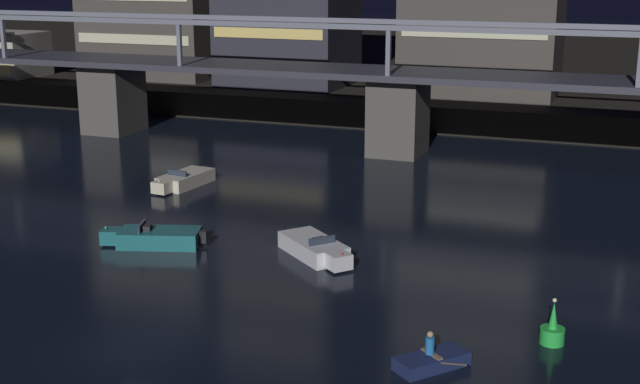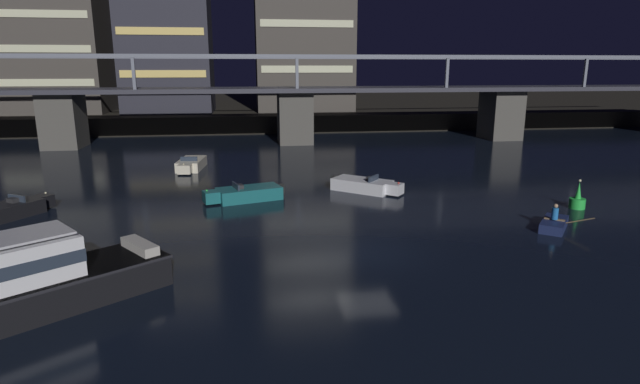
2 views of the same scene
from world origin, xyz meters
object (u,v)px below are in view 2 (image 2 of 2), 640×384
object	(u,v)px
tower_west_low	(52,33)
river_bridge	(295,105)
speedboat_far_left	(246,194)
speedboat_mid_right	(191,164)
tower_central	(303,3)
dinghy_with_paddler	(554,224)
speedboat_near_center	(365,185)
speedboat_mid_left	(7,211)
cabin_cruiser_near_left	(37,281)
tower_west_tall	(165,12)
channel_buoy	(577,201)

from	to	relation	value
tower_west_low	river_bridge	bearing A→B (deg)	-31.00
tower_west_low	speedboat_far_left	size ratio (longest dim) A/B	4.05
river_bridge	speedboat_mid_right	bearing A→B (deg)	-125.65
tower_central	dinghy_with_paddler	distance (m)	52.11
speedboat_near_center	speedboat_mid_left	xyz separation A→B (m)	(-21.02, -3.26, 0.00)
tower_central	speedboat_mid_left	world-z (taller)	tower_central
cabin_cruiser_near_left	dinghy_with_paddler	distance (m)	23.58
river_bridge	tower_west_low	world-z (taller)	tower_west_low
river_bridge	dinghy_with_paddler	bearing A→B (deg)	-72.39
tower_west_tall	tower_central	bearing A→B (deg)	-0.43
speedboat_near_center	speedboat_far_left	size ratio (longest dim) A/B	0.89
dinghy_with_paddler	speedboat_mid_left	bearing A→B (deg)	168.02
river_bridge	dinghy_with_paddler	distance (m)	34.41
tower_west_tall	speedboat_mid_left	size ratio (longest dim) A/B	5.47
speedboat_mid_left	speedboat_mid_right	bearing A→B (deg)	55.76
tower_central	cabin_cruiser_near_left	size ratio (longest dim) A/B	3.39
speedboat_mid_left	dinghy_with_paddler	size ratio (longest dim) A/B	1.77
speedboat_mid_right	dinghy_with_paddler	bearing A→B (deg)	-43.03
river_bridge	channel_buoy	xyz separation A→B (m)	(14.00, -29.13, -3.69)
tower_west_tall	speedboat_mid_right	distance (m)	34.06
speedboat_near_center	dinghy_with_paddler	bearing A→B (deg)	-50.12
cabin_cruiser_near_left	speedboat_near_center	size ratio (longest dim) A/B	1.87
speedboat_near_center	dinghy_with_paddler	xyz separation A→B (m)	(7.84, -9.38, -0.14)
cabin_cruiser_near_left	dinghy_with_paddler	world-z (taller)	cabin_cruiser_near_left
river_bridge	speedboat_mid_right	xyz separation A→B (m)	(-9.85, -13.74, -3.75)
tower_central	dinghy_with_paddler	size ratio (longest dim) A/B	10.70
speedboat_near_center	speedboat_mid_right	size ratio (longest dim) A/B	0.87
channel_buoy	speedboat_far_left	bearing A→B (deg)	166.41
tower_west_tall	dinghy_with_paddler	xyz separation A→B (m)	(25.70, -49.07, -14.87)
tower_west_tall	channel_buoy	xyz separation A→B (m)	(29.35, -45.62, -14.67)
river_bridge	speedboat_near_center	distance (m)	23.64
speedboat_far_left	dinghy_with_paddler	distance (m)	17.75
tower_central	channel_buoy	distance (m)	49.50
tower_west_tall	cabin_cruiser_near_left	xyz separation A→B (m)	(2.88, -54.95, -14.09)
dinghy_with_paddler	speedboat_mid_right	bearing A→B (deg)	136.97
cabin_cruiser_near_left	channel_buoy	world-z (taller)	cabin_cruiser_near_left
river_bridge	speedboat_mid_right	size ratio (longest dim) A/B	19.44
speedboat_far_left	speedboat_mid_left	bearing A→B (deg)	-171.19
tower_central	speedboat_far_left	distance (m)	44.62
tower_west_low	tower_west_tall	distance (m)	15.07
river_bridge	speedboat_mid_right	distance (m)	17.31
tower_west_low	tower_west_tall	bearing A→B (deg)	-6.21
tower_central	speedboat_near_center	world-z (taller)	tower_central
speedboat_far_left	channel_buoy	xyz separation A→B (m)	(19.42, -4.70, 0.06)
cabin_cruiser_near_left	speedboat_mid_left	world-z (taller)	cabin_cruiser_near_left
river_bridge	cabin_cruiser_near_left	xyz separation A→B (m)	(-12.48, -38.47, -3.12)
tower_west_tall	speedboat_mid_left	distance (m)	45.51
cabin_cruiser_near_left	channel_buoy	distance (m)	28.08
river_bridge	dinghy_with_paddler	world-z (taller)	river_bridge
speedboat_far_left	dinghy_with_paddler	bearing A→B (deg)	-27.34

